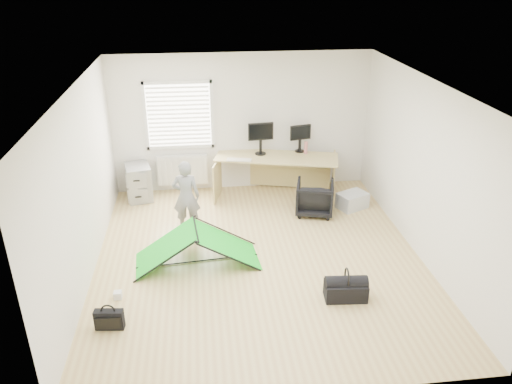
{
  "coord_description": "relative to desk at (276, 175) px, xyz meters",
  "views": [
    {
      "loc": [
        -0.83,
        -6.58,
        4.23
      ],
      "look_at": [
        0.0,
        0.4,
        0.95
      ],
      "focal_mm": 35.0,
      "sensor_mm": 36.0,
      "label": 1
    }
  ],
  "objects": [
    {
      "name": "desk",
      "position": [
        0.0,
        0.0,
        0.0
      ],
      "size": [
        2.45,
        1.3,
        0.8
      ],
      "primitive_type": "cube",
      "rotation": [
        0.0,
        0.0,
        -0.25
      ],
      "color": "tan",
      "rests_on": "ground"
    },
    {
      "name": "keyboard",
      "position": [
        -0.74,
        -0.12,
        0.41
      ],
      "size": [
        0.5,
        0.26,
        0.02
      ],
      "primitive_type": "cube",
      "rotation": [
        0.0,
        0.0,
        -0.21
      ],
      "color": "beige",
      "rests_on": "desk"
    },
    {
      "name": "person",
      "position": [
        -1.73,
        -1.25,
        0.23
      ],
      "size": [
        0.49,
        0.35,
        1.26
      ],
      "primitive_type": "imported",
      "rotation": [
        0.0,
        0.0,
        3.04
      ],
      "color": "gray",
      "rests_on": "ground"
    },
    {
      "name": "back_wall",
      "position": [
        -0.62,
        0.46,
        0.95
      ],
      "size": [
        5.0,
        0.02,
        2.7
      ],
      "primitive_type": "cube",
      "color": "silver",
      "rests_on": "ground"
    },
    {
      "name": "window",
      "position": [
        -1.82,
        0.42,
        1.15
      ],
      "size": [
        1.2,
        0.06,
        1.2
      ],
      "primitive_type": "cube",
      "color": "silver",
      "rests_on": "back_wall"
    },
    {
      "name": "storage_crate",
      "position": [
        1.32,
        -0.77,
        -0.25
      ],
      "size": [
        0.63,
        0.56,
        0.29
      ],
      "primitive_type": "cube",
      "rotation": [
        0.0,
        0.0,
        0.44
      ],
      "color": "#B3B7BC",
      "rests_on": "ground"
    },
    {
      "name": "ground",
      "position": [
        -0.62,
        -2.29,
        -0.4
      ],
      "size": [
        5.5,
        5.5,
        0.0
      ],
      "primitive_type": "plane",
      "color": "tan",
      "rests_on": "ground"
    },
    {
      "name": "monitor_left",
      "position": [
        -0.29,
        0.17,
        0.63
      ],
      "size": [
        0.5,
        0.15,
        0.47
      ],
      "primitive_type": "cube",
      "rotation": [
        0.0,
        0.0,
        0.09
      ],
      "color": "black",
      "rests_on": "desk"
    },
    {
      "name": "monitor_right",
      "position": [
        0.49,
        0.22,
        0.6
      ],
      "size": [
        0.43,
        0.17,
        0.4
      ],
      "primitive_type": "cube",
      "rotation": [
        0.0,
        0.0,
        0.2
      ],
      "color": "black",
      "rests_on": "desk"
    },
    {
      "name": "kite",
      "position": [
        -1.58,
        -2.3,
        -0.11
      ],
      "size": [
        1.94,
        0.98,
        0.58
      ],
      "primitive_type": null,
      "rotation": [
        0.0,
        0.0,
        0.09
      ],
      "color": "#12C521",
      "rests_on": "ground"
    },
    {
      "name": "white_box",
      "position": [
        -2.68,
        -3.08,
        -0.35
      ],
      "size": [
        0.11,
        0.11,
        0.11
      ],
      "primitive_type": "cube",
      "rotation": [
        0.0,
        0.0,
        0.02
      ],
      "color": "silver",
      "rests_on": "ground"
    },
    {
      "name": "office_chair",
      "position": [
        0.57,
        -0.89,
        -0.09
      ],
      "size": [
        0.8,
        0.81,
        0.61
      ],
      "primitive_type": "imported",
      "rotation": [
        0.0,
        0.0,
        2.89
      ],
      "color": "black",
      "rests_on": "ground"
    },
    {
      "name": "duffel_bag",
      "position": [
        0.43,
        -3.45,
        -0.27
      ],
      "size": [
        0.59,
        0.34,
        0.25
      ],
      "primitive_type": "cube",
      "rotation": [
        0.0,
        0.0,
        -0.08
      ],
      "color": "black",
      "rests_on": "ground"
    },
    {
      "name": "laptop_bag",
      "position": [
        -2.69,
        -3.7,
        -0.26
      ],
      "size": [
        0.37,
        0.15,
        0.27
      ],
      "primitive_type": "cube",
      "rotation": [
        0.0,
        0.0,
        -0.11
      ],
      "color": "black",
      "rests_on": "ground"
    },
    {
      "name": "radiator",
      "position": [
        -1.82,
        0.38,
        0.05
      ],
      "size": [
        1.0,
        0.12,
        0.6
      ],
      "primitive_type": "cube",
      "color": "silver",
      "rests_on": "back_wall"
    },
    {
      "name": "tote_bag",
      "position": [
        -2.63,
        0.34,
        -0.21
      ],
      "size": [
        0.33,
        0.18,
        0.37
      ],
      "primitive_type": "cube",
      "rotation": [
        0.0,
        0.0,
        -0.13
      ],
      "color": "teal",
      "rests_on": "ground"
    },
    {
      "name": "filing_cabinet",
      "position": [
        -2.66,
        0.12,
        -0.06
      ],
      "size": [
        0.55,
        0.67,
        0.69
      ],
      "primitive_type": "cube",
      "rotation": [
        0.0,
        0.0,
        0.21
      ],
      "color": "gray",
      "rests_on": "ground"
    },
    {
      "name": "thermos",
      "position": [
        0.59,
        0.09,
        0.52
      ],
      "size": [
        0.09,
        0.09,
        0.24
      ],
      "primitive_type": "cylinder",
      "rotation": [
        0.0,
        0.0,
        -0.4
      ],
      "color": "#B56567",
      "rests_on": "desk"
    }
  ]
}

